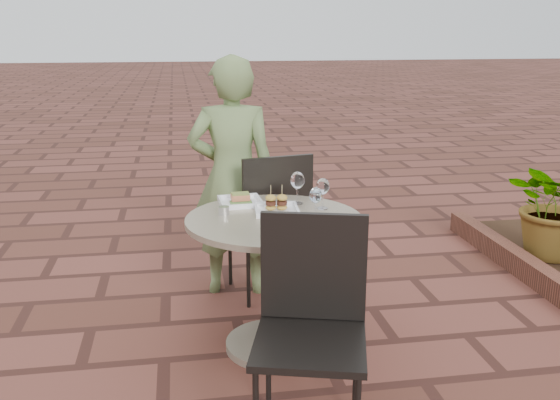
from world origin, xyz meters
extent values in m
plane|color=brown|center=(0.00, 0.00, 0.00)|extent=(60.00, 60.00, 0.00)
cylinder|color=gray|center=(-0.25, 0.04, 0.02)|extent=(0.52, 0.52, 0.04)
cylinder|color=gray|center=(-0.25, 0.04, 0.35)|extent=(0.08, 0.08, 0.70)
cylinder|color=tan|center=(-0.25, 0.04, 0.71)|extent=(0.90, 0.90, 0.03)
cube|color=black|center=(-0.18, 0.79, 0.45)|extent=(0.52, 0.52, 0.03)
cube|color=black|center=(-0.14, 0.59, 0.70)|extent=(0.44, 0.12, 0.46)
cylinder|color=black|center=(-0.03, 1.01, 0.22)|extent=(0.02, 0.02, 0.44)
cylinder|color=black|center=(-0.41, 0.93, 0.22)|extent=(0.02, 0.02, 0.44)
cylinder|color=black|center=(0.04, 0.64, 0.22)|extent=(0.02, 0.02, 0.44)
cylinder|color=black|center=(-0.33, 0.56, 0.22)|extent=(0.02, 0.02, 0.44)
cube|color=black|center=(-0.23, -0.77, 0.45)|extent=(0.54, 0.54, 0.03)
cube|color=black|center=(-0.18, -0.57, 0.70)|extent=(0.43, 0.15, 0.46)
cylinder|color=black|center=(-0.36, -0.53, 0.22)|extent=(0.02, 0.02, 0.44)
cylinder|color=black|center=(0.00, -0.63, 0.22)|extent=(0.02, 0.02, 0.44)
imported|color=#5E7540|center=(-0.39, 0.85, 0.75)|extent=(0.59, 0.42, 1.51)
cube|color=white|center=(-0.39, 0.32, 0.74)|extent=(0.24, 0.24, 0.01)
cube|color=#D6744B|center=(-0.39, 0.32, 0.77)|extent=(0.10, 0.07, 0.03)
cube|color=olive|center=(-0.39, 0.32, 0.79)|extent=(0.10, 0.07, 0.01)
cube|color=white|center=(-0.22, 0.14, 0.74)|extent=(0.24, 0.24, 0.01)
cube|color=white|center=(-0.16, -0.24, 0.74)|extent=(0.35, 0.35, 0.01)
ellipsoid|color=#D65891|center=(-0.21, -0.30, 0.75)|extent=(0.05, 0.04, 0.02)
cylinder|color=white|center=(-0.04, 0.02, 0.73)|extent=(0.05, 0.05, 0.00)
cylinder|color=white|center=(-0.04, 0.02, 0.77)|extent=(0.01, 0.01, 0.07)
ellipsoid|color=white|center=(-0.04, 0.02, 0.84)|extent=(0.07, 0.07, 0.08)
cylinder|color=white|center=(-0.04, 0.02, 0.84)|extent=(0.05, 0.05, 0.04)
cylinder|color=white|center=(-0.09, 0.27, 0.73)|extent=(0.06, 0.06, 0.00)
cylinder|color=white|center=(-0.09, 0.27, 0.77)|extent=(0.01, 0.01, 0.08)
ellipsoid|color=white|center=(-0.09, 0.27, 0.86)|extent=(0.08, 0.08, 0.10)
cylinder|color=white|center=(0.03, 0.16, 0.73)|extent=(0.06, 0.06, 0.00)
cylinder|color=white|center=(0.03, 0.16, 0.77)|extent=(0.01, 0.01, 0.07)
ellipsoid|color=white|center=(0.03, 0.16, 0.85)|extent=(0.07, 0.07, 0.09)
cylinder|color=silver|center=(-0.50, 0.14, 0.75)|extent=(0.07, 0.07, 0.04)
imported|color=#33662D|center=(1.92, 0.95, 0.46)|extent=(0.87, 0.81, 0.79)
camera|label=1|loc=(-0.71, -2.94, 1.66)|focal=40.00mm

